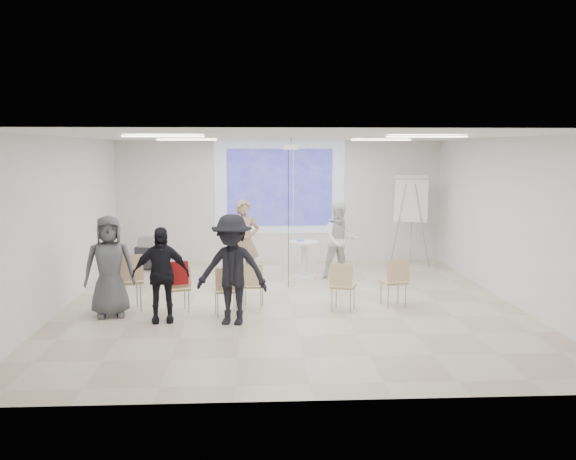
{
  "coord_description": "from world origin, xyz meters",
  "views": [
    {
      "loc": [
        -0.67,
        -11.3,
        2.77
      ],
      "look_at": [
        0.0,
        0.8,
        1.25
      ],
      "focal_mm": 40.0,
      "sensor_mm": 36.0,
      "label": 1
    }
  ],
  "objects": [
    {
      "name": "projection_halo",
      "position": [
        0.0,
        4.49,
        1.85
      ],
      "size": [
        3.2,
        0.01,
        2.3
      ],
      "primitive_type": "cube",
      "color": "silver",
      "rests_on": "wall_back"
    },
    {
      "name": "player_left",
      "position": [
        -0.85,
        1.96,
        0.98
      ],
      "size": [
        0.73,
        0.5,
        1.97
      ],
      "primitive_type": "imported",
      "rotation": [
        0.0,
        0.0,
        0.02
      ],
      "color": "tan",
      "rests_on": "floor"
    },
    {
      "name": "fluor_panel_se",
      "position": [
        2.0,
        -1.5,
        2.97
      ],
      "size": [
        1.2,
        0.3,
        0.02
      ],
      "primitive_type": "cube",
      "color": "white",
      "rests_on": "ceiling"
    },
    {
      "name": "chair_far_left",
      "position": [
        -2.82,
        -0.34,
        0.59
      ],
      "size": [
        0.61,
        0.63,
        1.0
      ],
      "rotation": [
        0.0,
        0.0,
        0.35
      ],
      "color": "tan",
      "rests_on": "floor"
    },
    {
      "name": "ceiling",
      "position": [
        0.0,
        0.0,
        3.05
      ],
      "size": [
        8.0,
        9.0,
        0.1
      ],
      "primitive_type": "cube",
      "color": "white",
      "rests_on": "wall_back"
    },
    {
      "name": "flipchart_easel",
      "position": [
        3.09,
        3.68,
        1.59
      ],
      "size": [
        0.89,
        0.7,
        2.15
      ],
      "rotation": [
        0.0,
        0.0,
        -0.34
      ],
      "color": "gray",
      "rests_on": "floor"
    },
    {
      "name": "audience_mid",
      "position": [
        -1.0,
        -1.27,
        1.0
      ],
      "size": [
        1.42,
        0.98,
        2.0
      ],
      "primitive_type": "imported",
      "rotation": [
        0.0,
        0.0,
        -0.23
      ],
      "color": "black",
      "rests_on": "floor"
    },
    {
      "name": "projection_image",
      "position": [
        0.0,
        4.47,
        1.85
      ],
      "size": [
        2.6,
        0.01,
        1.9
      ],
      "primitive_type": "cube",
      "color": "#2F30A0",
      "rests_on": "wall_back"
    },
    {
      "name": "laptop",
      "position": [
        -1.13,
        -0.65,
        0.45
      ],
      "size": [
        0.34,
        0.27,
        0.02
      ],
      "primitive_type": "imported",
      "rotation": [
        0.0,
        0.0,
        3.31
      ],
      "color": "black",
      "rests_on": "chair_left_inner"
    },
    {
      "name": "red_jacket",
      "position": [
        -1.96,
        -0.67,
        0.72
      ],
      "size": [
        0.42,
        0.22,
        0.39
      ],
      "primitive_type": "cube",
      "rotation": [
        0.0,
        0.0,
        0.33
      ],
      "color": "maroon",
      "rests_on": "chair_left_mid"
    },
    {
      "name": "chair_right_far",
      "position": [
        1.83,
        -0.32,
        0.52
      ],
      "size": [
        0.48,
        0.51,
        0.87
      ],
      "rotation": [
        0.0,
        0.0,
        0.19
      ],
      "color": "tan",
      "rests_on": "floor"
    },
    {
      "name": "fluor_panel_nw",
      "position": [
        -2.0,
        2.0,
        2.97
      ],
      "size": [
        1.2,
        0.3,
        0.02
      ],
      "primitive_type": "cube",
      "color": "white",
      "rests_on": "ceiling"
    },
    {
      "name": "audience_outer",
      "position": [
        -3.06,
        -0.67,
        0.95
      ],
      "size": [
        1.03,
        0.79,
        1.9
      ],
      "primitive_type": "imported",
      "rotation": [
        0.0,
        0.0,
        0.21
      ],
      "color": "#525257",
      "rests_on": "floor"
    },
    {
      "name": "chair_left_mid",
      "position": [
        -1.94,
        -0.52,
        0.48
      ],
      "size": [
        0.49,
        0.51,
        0.81
      ],
      "rotation": [
        0.0,
        0.0,
        0.33
      ],
      "color": "tan",
      "rests_on": "floor"
    },
    {
      "name": "fluor_panel_ne",
      "position": [
        2.0,
        2.0,
        2.97
      ],
      "size": [
        1.2,
        0.3,
        0.02
      ],
      "primitive_type": "cube",
      "color": "white",
      "rests_on": "ceiling"
    },
    {
      "name": "chair_right_inner",
      "position": [
        0.86,
        -0.58,
        0.5
      ],
      "size": [
        0.52,
        0.54,
        0.85
      ],
      "rotation": [
        0.0,
        0.0,
        -0.36
      ],
      "color": "tan",
      "rests_on": "floor"
    },
    {
      "name": "chair_left_inner",
      "position": [
        -1.12,
        -0.75,
        0.49
      ],
      "size": [
        0.45,
        0.48,
        0.83
      ],
      "rotation": [
        0.0,
        0.0,
        0.17
      ],
      "color": "tan",
      "rests_on": "floor"
    },
    {
      "name": "controller_left",
      "position": [
        -0.67,
        2.21,
        1.3
      ],
      "size": [
        0.04,
        0.12,
        0.04
      ],
      "primitive_type": "cube",
      "rotation": [
        0.0,
        0.0,
        0.02
      ],
      "color": "white",
      "rests_on": "player_left"
    },
    {
      "name": "fluor_panel_sw",
      "position": [
        -2.0,
        -1.5,
        2.97
      ],
      "size": [
        1.2,
        0.3,
        0.02
      ],
      "primitive_type": "cube",
      "color": "white",
      "rests_on": "ceiling"
    },
    {
      "name": "wall_back",
      "position": [
        0.0,
        4.55,
        1.5
      ],
      "size": [
        8.0,
        0.1,
        3.0
      ],
      "primitive_type": "cube",
      "color": "silver",
      "rests_on": "floor"
    },
    {
      "name": "chair_center",
      "position": [
        -0.68,
        -0.34,
        0.48
      ],
      "size": [
        0.42,
        0.44,
        0.81
      ],
      "rotation": [
        0.0,
        0.0,
        -0.11
      ],
      "color": "tan",
      "rests_on": "floor"
    },
    {
      "name": "floor",
      "position": [
        0.0,
        0.0,
        -0.05
      ],
      "size": [
        8.0,
        9.0,
        0.1
      ],
      "primitive_type": "cube",
      "color": "beige",
      "rests_on": "ground"
    },
    {
      "name": "av_cart",
      "position": [
        -3.13,
        3.6,
        0.35
      ],
      "size": [
        0.54,
        0.45,
        0.75
      ],
      "rotation": [
        0.0,
        0.0,
        -0.11
      ],
      "color": "black",
      "rests_on": "floor"
    },
    {
      "name": "controller_right",
      "position": [
        1.04,
        2.62,
        1.22
      ],
      "size": [
        0.06,
        0.12,
        0.04
      ],
      "primitive_type": "cube",
      "rotation": [
        0.0,
        0.0,
        0.16
      ],
      "color": "silver",
      "rests_on": "player_right"
    },
    {
      "name": "ceiling_projector",
      "position": [
        0.1,
        1.49,
        2.69
      ],
      "size": [
        0.3,
        0.25,
        3.0
      ],
      "color": "white",
      "rests_on": "ceiling"
    },
    {
      "name": "wall_left",
      "position": [
        -4.05,
        0.0,
        1.5
      ],
      "size": [
        0.1,
        9.0,
        3.0
      ],
      "primitive_type": "cube",
      "color": "silver",
      "rests_on": "floor"
    },
    {
      "name": "player_right",
      "position": [
        1.22,
        2.37,
        0.91
      ],
      "size": [
        0.98,
        0.83,
        1.81
      ],
      "primitive_type": "imported",
      "rotation": [
        0.0,
        0.0,
        0.16
      ],
      "color": "white",
      "rests_on": "floor"
    },
    {
      "name": "audience_left",
      "position": [
        -2.16,
        -1.06,
        0.89
      ],
      "size": [
        1.1,
        0.75,
        1.78
      ],
      "primitive_type": "imported",
      "rotation": [
        0.0,
        0.0,
        0.13
      ],
      "color": "black",
      "rests_on": "floor"
    },
    {
      "name": "pedestal_table",
      "position": [
        0.44,
        2.37,
        0.46
      ],
      "size": [
        0.78,
        0.78,
        0.83
      ],
      "rotation": [
        0.0,
        0.0,
        -0.18
      ],
      "color": "white",
      "rests_on": "floor"
    },
    {
      "name": "wall_right",
      "position": [
        4.05,
        0.0,
        1.5
      ],
      "size": [
        0.1,
        9.0,
        3.0
      ],
      "primitive_type": "cube",
      "color": "silver",
      "rests_on": "floor"
    }
  ]
}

